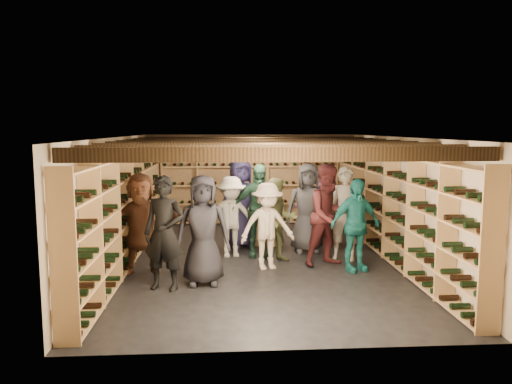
{
  "coord_description": "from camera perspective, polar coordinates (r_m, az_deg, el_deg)",
  "views": [
    {
      "loc": [
        -0.7,
        -9.51,
        2.58
      ],
      "look_at": [
        -0.08,
        0.2,
        1.32
      ],
      "focal_mm": 35.0,
      "sensor_mm": 36.0,
      "label": 1
    }
  ],
  "objects": [
    {
      "name": "person_9",
      "position": [
        10.0,
        -2.86,
        -2.84
      ],
      "size": [
        1.12,
        0.73,
        1.62
      ],
      "primitive_type": "imported",
      "rotation": [
        0.0,
        0.0,
        0.13
      ],
      "color": "#A5A198",
      "rests_on": "ground"
    },
    {
      "name": "person_6",
      "position": [
        10.78,
        -1.79,
        -1.32
      ],
      "size": [
        1.09,
        0.9,
        1.91
      ],
      "primitive_type": "imported",
      "rotation": [
        0.0,
        0.0,
        0.37
      ],
      "color": "#232147",
      "rests_on": "ground"
    },
    {
      "name": "person_10",
      "position": [
        10.0,
        0.29,
        -2.12
      ],
      "size": [
        1.1,
        0.47,
        1.87
      ],
      "primitive_type": "imported",
      "rotation": [
        0.0,
        0.0,
        -0.01
      ],
      "color": "#204433",
      "rests_on": "ground"
    },
    {
      "name": "person_2",
      "position": [
        9.63,
        2.52,
        -3.22
      ],
      "size": [
        0.87,
        0.73,
        1.63
      ],
      "primitive_type": "imported",
      "rotation": [
        0.0,
        0.0,
        0.15
      ],
      "color": "#4B512F",
      "rests_on": "ground"
    },
    {
      "name": "walls",
      "position": [
        9.63,
        0.53,
        -0.89
      ],
      "size": [
        5.52,
        8.02,
        2.4
      ],
      "color": "#C7B49A",
      "rests_on": "ground"
    },
    {
      "name": "person_1",
      "position": [
        8.07,
        -10.46,
        -4.64
      ],
      "size": [
        0.77,
        0.61,
        1.84
      ],
      "primitive_type": "imported",
      "rotation": [
        0.0,
        0.0,
        -0.28
      ],
      "color": "black",
      "rests_on": "ground"
    },
    {
      "name": "person_12",
      "position": [
        10.4,
        5.91,
        -1.82
      ],
      "size": [
        0.92,
        0.61,
        1.86
      ],
      "primitive_type": "imported",
      "rotation": [
        0.0,
        0.0,
        -0.02
      ],
      "color": "#2E2E33",
      "rests_on": "ground"
    },
    {
      "name": "crate_stack_left",
      "position": [
        11.08,
        1.26,
        -4.32
      ],
      "size": [
        0.55,
        0.42,
        0.68
      ],
      "rotation": [
        0.0,
        0.0,
        -0.19
      ],
      "color": "tan",
      "rests_on": "ground"
    },
    {
      "name": "person_4",
      "position": [
        9.18,
        11.26,
        -3.72
      ],
      "size": [
        1.06,
        0.68,
        1.68
      ],
      "primitive_type": "imported",
      "rotation": [
        0.0,
        0.0,
        0.3
      ],
      "color": "#196D6A",
      "rests_on": "ground"
    },
    {
      "name": "crate_stack_right",
      "position": [
        11.77,
        -1.15,
        -3.61
      ],
      "size": [
        0.57,
        0.44,
        0.68
      ],
      "rotation": [
        0.0,
        0.0,
        -0.25
      ],
      "color": "tan",
      "rests_on": "ground"
    },
    {
      "name": "person_11",
      "position": [
        11.19,
        8.07,
        -2.01
      ],
      "size": [
        1.5,
        0.99,
        1.55
      ],
      "primitive_type": "imported",
      "rotation": [
        0.0,
        0.0,
        -0.41
      ],
      "color": "#88598F",
      "rests_on": "ground"
    },
    {
      "name": "person_5",
      "position": [
        9.08,
        -13.01,
        -3.5
      ],
      "size": [
        1.73,
        0.79,
        1.8
      ],
      "primitive_type": "imported",
      "rotation": [
        0.0,
        0.0,
        0.16
      ],
      "color": "brown",
      "rests_on": "ground"
    },
    {
      "name": "wine_rack_back",
      "position": [
        13.44,
        -0.67,
        0.92
      ],
      "size": [
        4.7,
        0.3,
        2.15
      ],
      "color": "tan",
      "rests_on": "ground"
    },
    {
      "name": "person_8",
      "position": [
        9.43,
        8.35,
        -2.64
      ],
      "size": [
        1.13,
        1.01,
        1.91
      ],
      "primitive_type": "imported",
      "rotation": [
        0.0,
        0.0,
        0.37
      ],
      "color": "#44181A",
      "rests_on": "ground"
    },
    {
      "name": "ceiling",
      "position": [
        9.53,
        0.54,
        6.27
      ],
      "size": [
        5.5,
        8.0,
        0.01
      ],
      "primitive_type": "cube",
      "color": "beige",
      "rests_on": "walls"
    },
    {
      "name": "wine_rack_right",
      "position": [
        10.16,
        15.14,
        -1.42
      ],
      "size": [
        0.32,
        7.5,
        2.15
      ],
      "color": "tan",
      "rests_on": "ground"
    },
    {
      "name": "ceiling_joists",
      "position": [
        9.54,
        0.54,
        5.43
      ],
      "size": [
        5.4,
        7.12,
        0.18
      ],
      "color": "black",
      "rests_on": "ground"
    },
    {
      "name": "wine_rack_left",
      "position": [
        9.8,
        -14.64,
        -1.72
      ],
      "size": [
        0.32,
        7.5,
        2.15
      ],
      "color": "tan",
      "rests_on": "ground"
    },
    {
      "name": "ground",
      "position": [
        9.87,
        0.52,
        -7.79
      ],
      "size": [
        8.0,
        8.0,
        0.0
      ],
      "primitive_type": "plane",
      "color": "black",
      "rests_on": "ground"
    },
    {
      "name": "person_7",
      "position": [
        9.88,
        10.19,
        -2.44
      ],
      "size": [
        0.78,
        0.64,
        1.84
      ],
      "primitive_type": "imported",
      "rotation": [
        0.0,
        0.0,
        -0.34
      ],
      "color": "gray",
      "rests_on": "ground"
    },
    {
      "name": "crate_loose",
      "position": [
        12.4,
        -0.98,
        -4.26
      ],
      "size": [
        0.51,
        0.35,
        0.17
      ],
      "primitive_type": "cube",
      "rotation": [
        0.0,
        0.0,
        0.04
      ],
      "color": "tan",
      "rests_on": "ground"
    },
    {
      "name": "person_3",
      "position": [
        9.13,
        1.3,
        -3.92
      ],
      "size": [
        1.14,
        0.83,
        1.59
      ],
      "primitive_type": "imported",
      "rotation": [
        0.0,
        0.0,
        0.26
      ],
      "color": "#C6B09A",
      "rests_on": "ground"
    },
    {
      "name": "person_0",
      "position": [
        8.25,
        -6.08,
        -4.35
      ],
      "size": [
        0.91,
        0.61,
        1.83
      ],
      "primitive_type": "imported",
      "rotation": [
        0.0,
        0.0,
        0.03
      ],
      "color": "black",
      "rests_on": "ground"
    }
  ]
}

